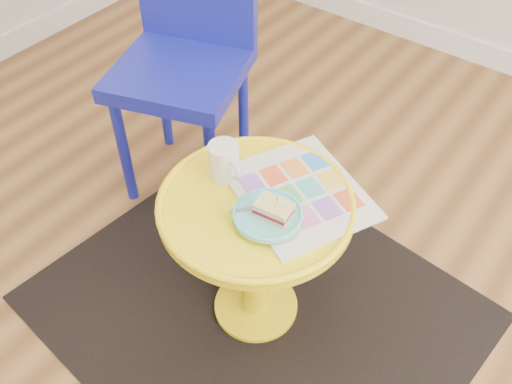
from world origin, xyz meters
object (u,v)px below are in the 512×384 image
Objects in this scene: newspaper at (299,193)px; mug at (224,161)px; side_table at (256,237)px; plate at (268,215)px; chair at (186,46)px.

mug is at bearing -135.75° from newspaper.
newspaper is at bearing 53.16° from side_table.
side_table is at bearing 152.08° from plate.
chair is 5.38× the size of plate.
plate is at bearing -69.23° from newspaper.
side_table is 0.19m from newspaper.
side_table is 0.76m from chair.
newspaper is at bearing -43.57° from chair.
newspaper is (0.07, 0.10, 0.15)m from side_table.
side_table is 4.54× the size of mug.
side_table is 1.44× the size of newspaper.
side_table is at bearing -52.91° from chair.
mug is at bearing 167.24° from side_table.
chair is at bearing 159.55° from mug.
mug reaches higher than newspaper.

